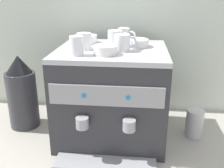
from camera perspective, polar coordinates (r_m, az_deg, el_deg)
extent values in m
plane|color=#9E998E|center=(1.47, 0.00, -10.50)|extent=(4.00, 4.00, 0.00)
cube|color=silver|center=(1.62, 1.33, 12.79)|extent=(2.80, 0.03, 1.08)
cube|color=#2D2D33|center=(1.36, 0.00, -2.42)|extent=(0.53, 0.47, 0.45)
cube|color=#B7B7BC|center=(1.29, 0.00, 7.21)|extent=(0.53, 0.47, 0.02)
cube|color=#939399|center=(1.10, -1.32, -2.59)|extent=(0.49, 0.01, 0.09)
cylinder|color=#1E7AB7|center=(1.11, -6.13, -2.52)|extent=(0.02, 0.01, 0.02)
cylinder|color=#1E7AB7|center=(1.09, 3.50, -2.93)|extent=(0.02, 0.01, 0.02)
cube|color=#939399|center=(1.22, -1.47, -16.90)|extent=(0.45, 0.12, 0.02)
cylinder|color=#939399|center=(1.15, -6.47, -8.37)|extent=(0.06, 0.06, 0.05)
cylinder|color=#939399|center=(1.13, 3.73, -8.92)|extent=(0.06, 0.06, 0.05)
cylinder|color=white|center=(1.37, 0.65, 10.02)|extent=(0.07, 0.07, 0.07)
torus|color=white|center=(1.38, 2.71, 10.08)|extent=(0.06, 0.03, 0.06)
cylinder|color=white|center=(1.16, -7.66, 8.22)|extent=(0.06, 0.06, 0.08)
torus|color=white|center=(1.20, -8.62, 8.58)|extent=(0.05, 0.05, 0.06)
cylinder|color=white|center=(1.23, 2.22, 8.93)|extent=(0.07, 0.07, 0.08)
torus|color=white|center=(1.26, 4.25, 9.10)|extent=(0.05, 0.04, 0.06)
cylinder|color=white|center=(1.27, -6.08, 9.19)|extent=(0.07, 0.07, 0.08)
torus|color=white|center=(1.31, -7.35, 9.46)|extent=(0.05, 0.05, 0.06)
cylinder|color=white|center=(1.43, 2.58, 10.51)|extent=(0.06, 0.06, 0.08)
torus|color=white|center=(1.41, 4.20, 10.35)|extent=(0.05, 0.03, 0.05)
cylinder|color=white|center=(1.33, 5.32, 8.88)|extent=(0.12, 0.12, 0.04)
cylinder|color=white|center=(1.34, 5.30, 8.28)|extent=(0.07, 0.07, 0.01)
cylinder|color=white|center=(1.43, -5.66, 9.71)|extent=(0.12, 0.12, 0.04)
cylinder|color=white|center=(1.43, -5.63, 9.09)|extent=(0.06, 0.06, 0.01)
cylinder|color=white|center=(1.17, -1.45, 7.38)|extent=(0.10, 0.10, 0.04)
cylinder|color=white|center=(1.17, -1.44, 6.66)|extent=(0.06, 0.06, 0.01)
cylinder|color=#333338|center=(1.55, -18.78, -3.23)|extent=(0.16, 0.16, 0.32)
cone|color=black|center=(1.49, -19.67, 4.06)|extent=(0.14, 0.14, 0.09)
cylinder|color=#B7B7BC|center=(1.47, 17.43, -8.08)|extent=(0.09, 0.09, 0.15)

